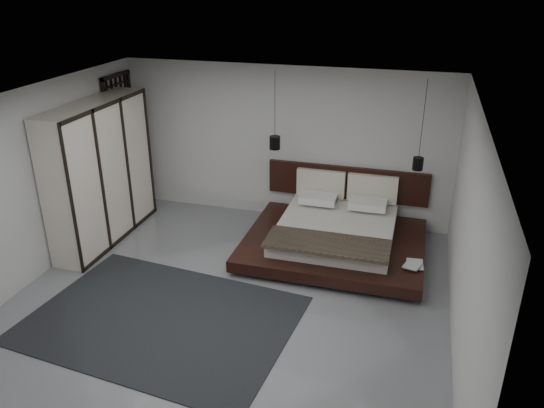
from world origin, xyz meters
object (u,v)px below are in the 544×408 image
(wardrobe, at_px, (100,173))
(pendant_left, at_px, (275,142))
(bed, at_px, (336,233))
(lattice_screen, at_px, (123,145))
(pendant_right, at_px, (418,163))
(rug, at_px, (162,319))

(wardrobe, bearing_deg, pendant_left, 21.99)
(wardrobe, bearing_deg, bed, 9.26)
(lattice_screen, xyz_separation_m, wardrobe, (0.25, -1.18, -0.12))
(lattice_screen, distance_m, wardrobe, 1.21)
(pendant_right, relative_size, rug, 0.42)
(lattice_screen, bearing_deg, bed, -7.52)
(pendant_right, relative_size, wardrobe, 0.59)
(pendant_right, xyz_separation_m, wardrobe, (-5.06, -1.09, -0.29))
(pendant_left, bearing_deg, rug, -103.13)
(pendant_right, height_order, wardrobe, pendant_right)
(bed, xyz_separation_m, pendant_left, (-1.18, 0.46, 1.32))
(pendant_left, xyz_separation_m, rug, (-0.71, -3.04, -1.61))
(pendant_left, distance_m, wardrobe, 2.95)
(bed, bearing_deg, wardrobe, -170.74)
(pendant_left, height_order, rug, pendant_left)
(pendant_right, bearing_deg, pendant_left, 180.00)
(lattice_screen, bearing_deg, wardrobe, -77.95)
(lattice_screen, xyz_separation_m, pendant_right, (5.31, -0.09, 0.18))
(pendant_left, relative_size, rug, 0.38)
(bed, height_order, pendant_left, pendant_left)
(lattice_screen, xyz_separation_m, pendant_left, (2.96, -0.09, 0.32))
(pendant_left, distance_m, pendant_right, 2.36)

